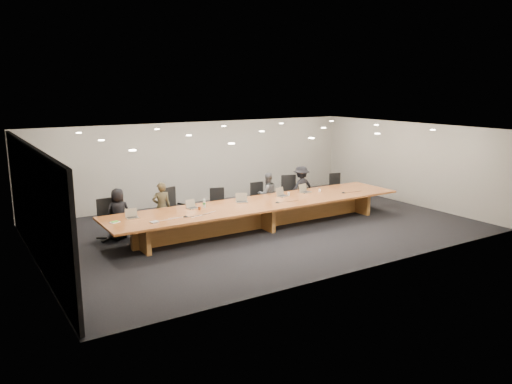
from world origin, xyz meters
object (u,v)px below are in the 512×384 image
(person_c, at_px, (267,194))
(person_d, at_px, (301,188))
(paper_cup_far, at_px, (320,190))
(mic_center, at_px, (277,202))
(chair_left, at_px, (175,209))
(person_b, at_px, (162,207))
(amber_mug, at_px, (199,208))
(laptop_c, at_px, (242,198))
(laptop_b, at_px, (193,204))
(paper_cup_near, at_px, (289,194))
(chair_far_right, at_px, (338,188))
(laptop_d, at_px, (283,192))
(chair_mid_left, at_px, (218,205))
(mic_left, at_px, (185,216))
(laptop_e, at_px, (306,188))
(chair_mid_right, at_px, (260,199))
(laptop_a, at_px, (132,213))
(conference_table, at_px, (262,210))
(water_bottle, at_px, (204,203))
(av_box, at_px, (154,222))
(person_a, at_px, (118,213))
(chair_right, at_px, (290,193))
(mic_right, at_px, (343,193))
(chair_far_left, at_px, (109,219))

(person_c, bearing_deg, person_d, -172.04)
(paper_cup_far, xyz_separation_m, mic_center, (-1.99, -0.55, -0.02))
(chair_left, xyz_separation_m, person_b, (-0.39, -0.02, 0.10))
(person_c, xyz_separation_m, mic_center, (-0.64, -1.48, 0.10))
(person_b, relative_size, amber_mug, 15.23)
(laptop_c, height_order, amber_mug, laptop_c)
(laptop_b, height_order, laptop_c, laptop_c)
(laptop_c, relative_size, paper_cup_near, 3.97)
(chair_far_right, bearing_deg, laptop_d, -155.85)
(amber_mug, relative_size, paper_cup_near, 1.10)
(chair_left, xyz_separation_m, chair_mid_left, (1.40, 0.01, -0.08))
(chair_left, bearing_deg, mic_left, -122.52)
(laptop_e, bearing_deg, chair_mid_right, 133.39)
(laptop_d, bearing_deg, amber_mug, 166.14)
(laptop_a, distance_m, paper_cup_near, 4.92)
(laptop_c, distance_m, laptop_e, 2.36)
(conference_table, xyz_separation_m, laptop_c, (-0.46, 0.32, 0.36))
(paper_cup_far, bearing_deg, mic_center, -164.64)
(person_b, height_order, mic_left, person_b)
(chair_mid_left, xyz_separation_m, person_c, (1.75, -0.02, 0.15))
(paper_cup_far, distance_m, mic_left, 4.89)
(chair_mid_left, distance_m, person_b, 1.80)
(laptop_d, relative_size, paper_cup_near, 4.08)
(laptop_d, height_order, paper_cup_far, laptop_d)
(chair_mid_right, distance_m, laptop_a, 4.51)
(chair_mid_right, height_order, laptop_d, chair_mid_right)
(laptop_a, bearing_deg, paper_cup_far, 3.32)
(conference_table, height_order, paper_cup_near, paper_cup_near)
(water_bottle, height_order, paper_cup_near, water_bottle)
(person_b, xyz_separation_m, paper_cup_far, (4.89, -0.92, 0.09))
(person_c, xyz_separation_m, mic_left, (-3.50, -1.53, 0.10))
(laptop_e, bearing_deg, av_box, 176.28)
(conference_table, distance_m, person_a, 3.95)
(person_c, xyz_separation_m, laptop_c, (-1.45, -0.88, 0.21))
(chair_right, distance_m, laptop_b, 4.01)
(chair_far_right, distance_m, mic_center, 3.97)
(laptop_a, relative_size, laptop_d, 0.88)
(laptop_e, relative_size, paper_cup_far, 4.14)
(laptop_a, height_order, water_bottle, laptop_a)
(chair_mid_right, height_order, laptop_a, chair_mid_right)
(mic_right, bearing_deg, av_box, -178.55)
(mic_right, bearing_deg, laptop_c, 169.82)
(person_b, bearing_deg, person_a, 8.66)
(laptop_d, bearing_deg, chair_far_left, 152.51)
(water_bottle, bearing_deg, av_box, -156.47)
(laptop_d, bearing_deg, paper_cup_far, -20.67)
(laptop_b, distance_m, mic_left, 0.91)
(person_d, height_order, mic_center, person_d)
(chair_far_left, xyz_separation_m, chair_right, (5.95, 0.07, 0.03))
(chair_far_right, bearing_deg, laptop_b, -164.69)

